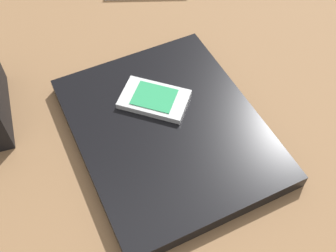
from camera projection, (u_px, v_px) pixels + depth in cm
name	position (u px, v px, depth cm)	size (l,w,h in cm)	color
desk_surface	(165.00, 151.00, 59.26)	(120.00, 80.00, 3.00)	olive
laptop_closed	(168.00, 130.00, 58.25)	(30.82, 24.99, 2.26)	black
cell_phone_on_laptop	(155.00, 99.00, 59.58)	(10.21, 11.34, 1.04)	silver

